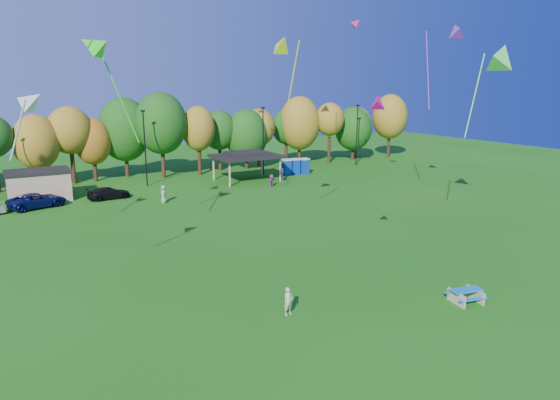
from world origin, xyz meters
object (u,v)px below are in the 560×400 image
kite_flyer (288,301)px  car_c (37,200)px  car_d (109,193)px  porta_potties (295,166)px  picnic_table (466,295)px

kite_flyer → car_c: (-9.54, 32.92, -0.02)m
car_d → kite_flyer: bearing=179.7°
porta_potties → kite_flyer: porta_potties is taller
car_c → car_d: 7.04m
car_d → car_c: bearing=89.3°
car_c → picnic_table: bearing=-169.2°
kite_flyer → car_c: size_ratio=0.28×
picnic_table → car_d: 38.96m
porta_potties → car_c: size_ratio=0.69×
car_c → kite_flyer: bearing=179.5°
porta_potties → picnic_table: (-13.27, -39.93, -0.64)m
porta_potties → picnic_table: size_ratio=1.84×
picnic_table → car_c: 41.24m
porta_potties → car_d: porta_potties is taller
car_c → car_d: size_ratio=1.22×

